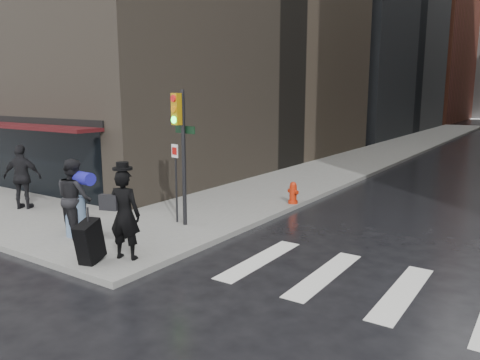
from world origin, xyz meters
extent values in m
plane|color=black|center=(0.00, 0.00, 0.00)|extent=(140.00, 140.00, 0.00)
cube|color=slate|center=(0.00, 27.00, 0.07)|extent=(4.00, 50.00, 0.15)
cube|color=silver|center=(3.50, 1.00, 0.01)|extent=(0.50, 3.00, 0.01)
cube|color=silver|center=(5.10, 1.00, 0.01)|extent=(0.50, 3.00, 0.01)
cube|color=silver|center=(6.70, 1.00, 0.01)|extent=(0.50, 3.00, 0.01)
cube|color=#55251D|center=(-13.00, 62.00, 13.00)|extent=(22.00, 20.00, 26.00)
cube|color=black|center=(-7.00, 2.05, 1.40)|extent=(8.00, 0.12, 2.60)
cube|color=#3C0D10|center=(-7.00, 1.55, 2.65)|extent=(8.40, 1.10, 0.12)
cube|color=black|center=(-7.00, 1.98, 2.82)|extent=(8.40, 0.08, 0.22)
imported|color=black|center=(1.19, -0.91, 1.15)|extent=(0.84, 0.68, 2.00)
cylinder|color=black|center=(1.19, -0.91, 2.17)|extent=(0.43, 0.43, 0.05)
cylinder|color=black|center=(1.19, -0.91, 2.23)|extent=(0.27, 0.27, 0.16)
cube|color=black|center=(0.90, -1.07, 1.42)|extent=(0.45, 0.26, 0.35)
cube|color=black|center=(0.76, -1.53, 0.62)|extent=(0.55, 0.84, 1.01)
cylinder|color=black|center=(0.76, -1.53, 1.15)|extent=(0.04, 0.04, 0.47)
imported|color=black|center=(-1.15, -0.44, 1.15)|extent=(1.13, 0.98, 2.00)
cube|color=black|center=(-1.55, -0.13, 0.75)|extent=(0.66, 0.46, 0.37)
cylinder|color=#1D1B99|center=(-0.80, -0.40, 1.68)|extent=(0.62, 0.37, 0.32)
imported|color=black|center=(-4.96, 0.48, 1.17)|extent=(1.28, 1.05, 2.04)
cylinder|color=black|center=(0.50, 1.90, 2.00)|extent=(0.11, 0.11, 3.71)
cube|color=#B7860C|center=(0.46, 1.70, 3.35)|extent=(0.29, 0.22, 0.83)
cylinder|color=red|center=(0.44, 1.61, 3.63)|extent=(0.19, 0.08, 0.19)
cylinder|color=orange|center=(0.44, 1.61, 3.35)|extent=(0.19, 0.08, 0.19)
cylinder|color=#19E533|center=(0.44, 1.61, 3.07)|extent=(0.19, 0.08, 0.19)
cylinder|color=black|center=(0.14, 1.98, 1.26)|extent=(0.06, 0.06, 2.23)
cube|color=white|center=(0.14, 1.95, 2.19)|extent=(0.28, 0.08, 0.37)
cube|color=black|center=(0.50, 1.98, 2.79)|extent=(0.82, 0.20, 0.20)
cylinder|color=#B8250B|center=(1.80, 5.88, 0.20)|extent=(0.32, 0.32, 0.10)
cylinder|color=#B8250B|center=(1.80, 5.88, 0.45)|extent=(0.24, 0.24, 0.60)
sphere|color=#B8250B|center=(1.80, 5.88, 0.77)|extent=(0.22, 0.22, 0.22)
cylinder|color=#B8250B|center=(1.80, 5.88, 0.55)|extent=(0.42, 0.27, 0.14)
camera|label=1|loc=(8.81, -7.70, 3.75)|focal=35.00mm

